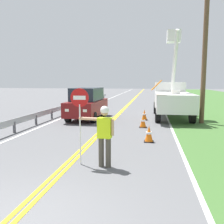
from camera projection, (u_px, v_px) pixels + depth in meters
centerline_yellow_left at (125, 107)px, 23.71m from camera, size 0.11×110.00×0.01m
centerline_yellow_right at (127, 107)px, 23.68m from camera, size 0.11×110.00×0.01m
edge_line_right at (163, 108)px, 23.12m from camera, size 0.12×110.00×0.01m
edge_line_left at (90, 107)px, 24.27m from camera, size 0.12×110.00×0.01m
flagger_worker at (104, 132)px, 7.07m from camera, size 1.08×0.29×1.83m
stop_sign_paddle at (80, 109)px, 7.20m from camera, size 0.56×0.04×2.33m
utility_bucket_truck at (172, 97)px, 17.11m from camera, size 2.67×6.84×5.97m
oncoming_suv_nearest at (87, 103)px, 16.19m from camera, size 2.01×4.65×2.10m
utility_pole_near at (205, 50)px, 14.18m from camera, size 1.80×0.28×8.32m
traffic_cone_lead at (149, 134)px, 10.11m from camera, size 0.40×0.40×0.70m
traffic_cone_mid at (143, 121)px, 13.28m from camera, size 0.40×0.40×0.70m
traffic_cone_tail at (144, 115)px, 15.87m from camera, size 0.40×0.40×0.70m
guardrail_left_shoulder at (69, 106)px, 19.74m from camera, size 0.10×32.00×0.71m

